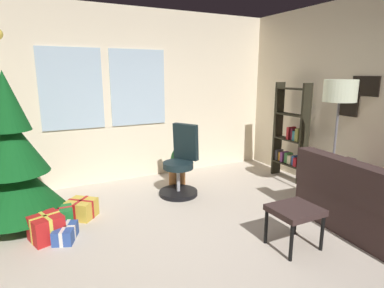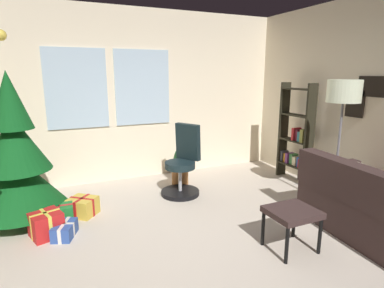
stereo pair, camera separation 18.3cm
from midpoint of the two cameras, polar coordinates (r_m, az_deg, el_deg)
ground_plane at (r=3.30m, az=4.73°, el=-20.33°), size 5.10×5.32×0.10m
wall_back_with_windows at (r=5.31m, az=-9.57°, el=8.59°), size 5.10×0.12×2.76m
footstool at (r=3.39m, az=19.12°, el=-12.04°), size 0.47×0.42×0.43m
holiday_tree at (r=4.14m, az=-28.01°, el=-2.87°), size 1.06×1.06×2.20m
gift_box_red at (r=3.85m, az=-23.60°, el=-13.19°), size 0.39×0.39×0.28m
gift_box_green at (r=4.08m, az=-21.69°, el=-11.86°), size 0.33×0.24×0.24m
gift_box_gold at (r=4.24m, az=-18.00°, el=-10.71°), size 0.44×0.43×0.23m
gift_box_blue at (r=3.79m, az=-20.70°, el=-14.35°), size 0.30×0.37×0.16m
office_chair at (r=4.62m, az=-0.59°, el=-4.30°), size 0.59×0.57×1.03m
bookshelf at (r=5.45m, az=19.16°, el=1.08°), size 0.18×0.64×1.60m
floor_lamp at (r=4.43m, az=26.75°, el=7.35°), size 0.41×0.41×1.67m
potted_plant at (r=5.00m, az=-0.98°, el=-4.74°), size 0.31×0.35×0.62m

